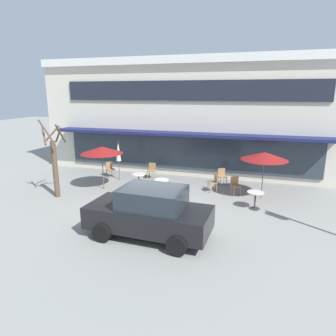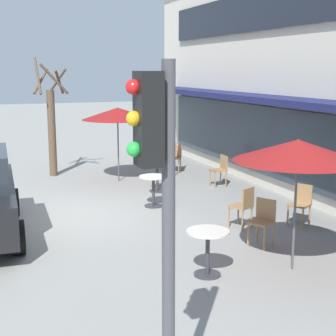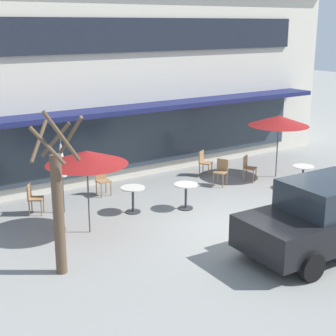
{
  "view_description": "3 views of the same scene",
  "coord_description": "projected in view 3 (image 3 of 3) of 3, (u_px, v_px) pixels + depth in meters",
  "views": [
    {
      "loc": [
        4.06,
        -10.69,
        4.83
      ],
      "look_at": [
        -0.12,
        2.97,
        1.19
      ],
      "focal_mm": 32.0,
      "sensor_mm": 36.0,
      "label": 1
    },
    {
      "loc": [
        11.26,
        -1.63,
        3.32
      ],
      "look_at": [
        -0.06,
        2.67,
        0.98
      ],
      "focal_mm": 55.0,
      "sensor_mm": 36.0,
      "label": 2
    },
    {
      "loc": [
        -8.75,
        -9.15,
        5.27
      ],
      "look_at": [
        -0.74,
        2.6,
        1.27
      ],
      "focal_mm": 55.0,
      "sensor_mm": 36.0,
      "label": 3
    }
  ],
  "objects": [
    {
      "name": "cafe_chair_2",
      "position": [
        248.0,
        167.0,
        17.7
      ],
      "size": [
        0.55,
        0.55,
        0.89
      ],
      "color": "#9E754C",
      "rests_on": "ground"
    },
    {
      "name": "ground_plane",
      "position": [
        247.0,
        233.0,
        13.45
      ],
      "size": [
        80.0,
        80.0,
        0.0
      ],
      "primitive_type": "plane",
      "color": "gray"
    },
    {
      "name": "parked_sedan",
      "position": [
        325.0,
        217.0,
        12.12
      ],
      "size": [
        4.27,
        2.16,
        1.76
      ],
      "color": "black",
      "rests_on": "ground"
    },
    {
      "name": "building_facade",
      "position": [
        79.0,
        72.0,
        20.45
      ],
      "size": [
        18.51,
        9.1,
        6.81
      ],
      "color": "beige",
      "rests_on": "ground"
    },
    {
      "name": "cafe_chair_4",
      "position": [
        221.0,
        170.0,
        17.26
      ],
      "size": [
        0.54,
        0.54,
        0.89
      ],
      "color": "#9E754C",
      "rests_on": "ground"
    },
    {
      "name": "cafe_chair_3",
      "position": [
        33.0,
        197.0,
        14.61
      ],
      "size": [
        0.55,
        0.55,
        0.89
      ],
      "color": "#9E754C",
      "rests_on": "ground"
    },
    {
      "name": "cafe_table_by_tree",
      "position": [
        303.0,
        173.0,
        16.94
      ],
      "size": [
        0.7,
        0.7,
        0.76
      ],
      "color": "#333338",
      "rests_on": "ground"
    },
    {
      "name": "cafe_chair_0",
      "position": [
        102.0,
        179.0,
        16.28
      ],
      "size": [
        0.4,
        0.4,
        0.89
      ],
      "color": "#9E754C",
      "rests_on": "ground"
    },
    {
      "name": "street_tree",
      "position": [
        58.0,
        202.0,
        10.86
      ],
      "size": [
        1.07,
        1.07,
        3.67
      ],
      "color": "brown",
      "rests_on": "ground"
    },
    {
      "name": "cafe_table_streetside",
      "position": [
        186.0,
        192.0,
        15.05
      ],
      "size": [
        0.7,
        0.7,
        0.76
      ],
      "color": "#333338",
      "rests_on": "ground"
    },
    {
      "name": "patio_umbrella_green_folded",
      "position": [
        61.0,
        158.0,
        14.44
      ],
      "size": [
        0.28,
        0.28,
        2.2
      ],
      "color": "#4C4C51",
      "rests_on": "ground"
    },
    {
      "name": "patio_umbrella_cream_folded",
      "position": [
        279.0,
        121.0,
        17.83
      ],
      "size": [
        2.1,
        2.1,
        2.2
      ],
      "color": "#4C4C51",
      "rests_on": "ground"
    },
    {
      "name": "cafe_chair_1",
      "position": [
        204.0,
        161.0,
        18.39
      ],
      "size": [
        0.55,
        0.55,
        0.89
      ],
      "color": "#9E754C",
      "rests_on": "ground"
    },
    {
      "name": "patio_umbrella_corner_open",
      "position": [
        87.0,
        157.0,
        12.93
      ],
      "size": [
        2.1,
        2.1,
        2.2
      ],
      "color": "#4C4C51",
      "rests_on": "ground"
    },
    {
      "name": "cafe_table_near_wall",
      "position": [
        133.0,
        195.0,
        14.76
      ],
      "size": [
        0.7,
        0.7,
        0.76
      ],
      "color": "#333338",
      "rests_on": "ground"
    }
  ]
}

